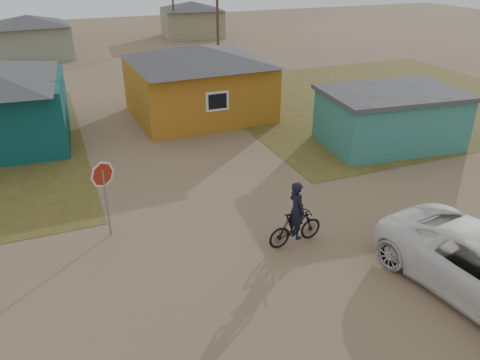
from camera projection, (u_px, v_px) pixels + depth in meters
name	position (u px, v px, depth m)	size (l,w,h in m)	color
ground	(263.00, 263.00, 13.88)	(120.00, 120.00, 0.00)	#886D4E
grass_ne	(379.00, 98.00, 29.42)	(20.00, 18.00, 0.00)	brown
house_yellow	(199.00, 80.00, 25.48)	(7.72, 6.76, 3.90)	#B16E1B
shed_turquoise	(390.00, 117.00, 21.92)	(6.71, 4.93, 2.60)	#397E72
house_pale_west	(30.00, 37.00, 39.31)	(7.04, 6.15, 3.60)	gray
house_beige_east	(192.00, 19.00, 49.70)	(6.95, 6.05, 3.60)	gray
utility_pole_near	(217.00, 18.00, 32.55)	(1.40, 0.20, 8.00)	brown
stop_sign	(104.00, 182.00, 14.43)	(0.85, 0.15, 2.61)	gray
cyclist	(296.00, 222.00, 14.49)	(1.95, 0.73, 2.16)	black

